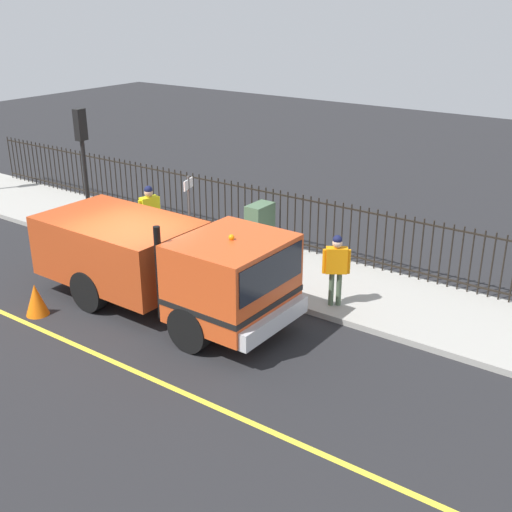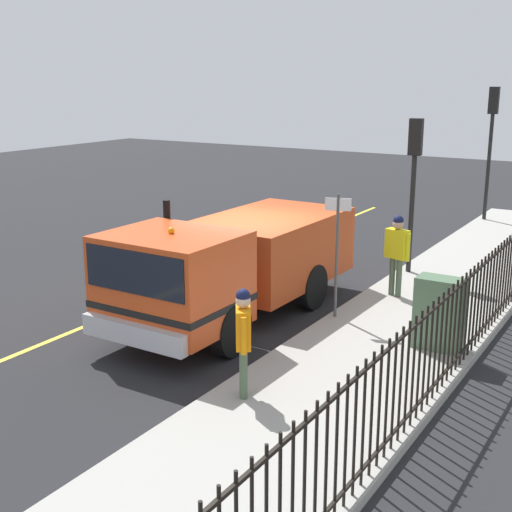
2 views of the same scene
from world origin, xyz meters
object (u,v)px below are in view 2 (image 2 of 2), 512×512
at_px(pedestrian_distant, 397,247).
at_px(traffic_cone, 221,264).
at_px(worker_standing, 243,331).
at_px(utility_cabinet, 439,313).
at_px(work_truck, 228,262).
at_px(street_sign, 337,242).
at_px(traffic_light_mid, 492,127).
at_px(traffic_light_near, 414,164).

relative_size(pedestrian_distant, traffic_cone, 2.43).
height_order(pedestrian_distant, traffic_cone, pedestrian_distant).
relative_size(worker_standing, utility_cabinet, 1.32).
distance_m(work_truck, street_sign, 2.16).
bearing_deg(traffic_light_mid, street_sign, 88.58).
distance_m(traffic_light_mid, utility_cabinet, 12.34).
bearing_deg(worker_standing, utility_cabinet, -62.74).
xyz_separation_m(traffic_light_near, street_sign, (-0.12, -3.92, -1.10)).
distance_m(utility_cabinet, street_sign, 2.46).
height_order(worker_standing, street_sign, street_sign).
xyz_separation_m(traffic_light_near, traffic_light_mid, (-0.03, 7.45, 0.41)).
xyz_separation_m(work_truck, utility_cabinet, (4.08, 0.50, -0.47)).
xyz_separation_m(worker_standing, traffic_light_mid, (-0.27, 15.30, 2.00)).
bearing_deg(traffic_light_mid, traffic_cone, 68.38).
bearing_deg(utility_cabinet, street_sign, 166.29).
relative_size(worker_standing, traffic_light_mid, 0.39).
bearing_deg(pedestrian_distant, traffic_light_mid, 109.06).
bearing_deg(street_sign, traffic_light_mid, 89.55).
distance_m(traffic_light_near, street_sign, 4.07).
bearing_deg(street_sign, pedestrian_distant, 74.59).
relative_size(pedestrian_distant, traffic_light_near, 0.48).
bearing_deg(worker_standing, work_truck, 3.62).
xyz_separation_m(worker_standing, utility_cabinet, (1.87, 3.39, -0.39)).
bearing_deg(pedestrian_distant, utility_cabinet, -38.79).
bearing_deg(utility_cabinet, worker_standing, -118.95).
distance_m(traffic_light_near, traffic_light_mid, 7.46).
bearing_deg(street_sign, traffic_light_near, 88.26).
bearing_deg(worker_standing, traffic_light_mid, -32.78).
relative_size(traffic_light_mid, traffic_cone, 5.86).
xyz_separation_m(traffic_cone, street_sign, (3.68, -1.37, 1.30)).
bearing_deg(pedestrian_distant, traffic_light_near, 117.87).
height_order(work_truck, traffic_light_mid, traffic_light_mid).
relative_size(pedestrian_distant, traffic_light_mid, 0.41).
height_order(work_truck, worker_standing, work_truck).
relative_size(traffic_light_mid, utility_cabinet, 3.37).
distance_m(traffic_light_mid, street_sign, 11.47).
distance_m(work_truck, worker_standing, 3.63).
bearing_deg(street_sign, utility_cabinet, -13.71).
distance_m(work_truck, utility_cabinet, 4.14).
bearing_deg(work_truck, traffic_cone, -52.15).
bearing_deg(traffic_cone, traffic_light_near, 33.88).
xyz_separation_m(work_truck, worker_standing, (2.21, -2.89, -0.08)).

